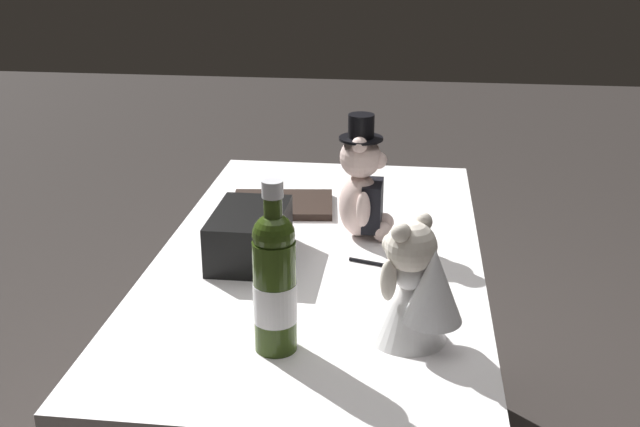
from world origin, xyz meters
TOP-DOWN VIEW (x-y plane):
  - reception_table at (0.00, 0.00)m, footprint 1.42×0.77m
  - teddy_bear_groom at (-0.12, 0.10)m, footprint 0.16×0.14m
  - teddy_bear_bride at (0.39, 0.23)m, footprint 0.19×0.20m
  - champagne_bottle at (0.45, -0.03)m, footprint 0.08×0.08m
  - signing_pen at (0.06, 0.15)m, footprint 0.05×0.14m
  - gift_case_black at (0.05, -0.16)m, footprint 0.26×0.17m
  - guestbook at (-0.29, -0.14)m, footprint 0.23×0.30m

SIDE VIEW (x-z plane):
  - reception_table at x=0.00m, z-range 0.00..0.79m
  - signing_pen at x=0.06m, z-range 0.79..0.80m
  - guestbook at x=-0.29m, z-range 0.79..0.81m
  - gift_case_black at x=0.05m, z-range 0.79..0.91m
  - teddy_bear_bride at x=0.39m, z-range 0.78..1.03m
  - teddy_bear_groom at x=-0.12m, z-range 0.76..1.08m
  - champagne_bottle at x=0.45m, z-range 0.77..1.10m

